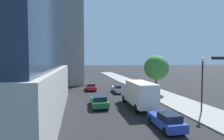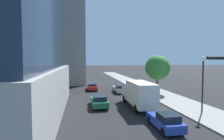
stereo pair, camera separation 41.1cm
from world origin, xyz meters
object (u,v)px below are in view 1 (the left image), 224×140
at_px(car_blue, 166,121).
at_px(street_tree, 156,68).
at_px(car_silver, 118,89).
at_px(street_lamp, 202,76).
at_px(car_green, 99,101).
at_px(construction_building, 51,17).
at_px(car_red, 91,87).
at_px(box_truck, 138,93).

bearing_deg(car_blue, street_tree, 67.66).
xyz_separation_m(street_tree, car_silver, (-6.15, 2.50, -3.87)).
relative_size(street_lamp, car_green, 1.31).
relative_size(construction_building, car_silver, 8.46).
xyz_separation_m(street_lamp, car_blue, (-6.16, -3.49, -3.36)).
xyz_separation_m(construction_building, car_silver, (13.61, -16.88, -16.23)).
xyz_separation_m(street_lamp, car_red, (-10.86, 17.50, -3.41)).
bearing_deg(car_silver, street_lamp, -66.21).
xyz_separation_m(construction_building, car_red, (8.91, -13.35, -16.24)).
relative_size(construction_building, street_tree, 5.74).
xyz_separation_m(car_red, box_truck, (4.70, -13.94, 1.14)).
relative_size(street_lamp, box_truck, 0.79).
bearing_deg(street_tree, car_blue, -112.34).
bearing_deg(car_blue, street_lamp, 29.56).
height_order(street_tree, car_blue, street_tree).
distance_m(street_lamp, car_blue, 7.84).
relative_size(street_tree, car_silver, 1.47).
xyz_separation_m(street_tree, car_green, (-10.85, -6.59, -3.84)).
xyz_separation_m(street_lamp, car_silver, (-6.16, 13.97, -3.40)).
relative_size(car_silver, car_blue, 1.09).
height_order(street_lamp, box_truck, street_lamp).
distance_m(car_green, car_blue, 9.60).
height_order(construction_building, box_truck, construction_building).
distance_m(car_green, car_red, 12.62).
bearing_deg(car_blue, car_red, 102.62).
distance_m(construction_building, car_silver, 27.09).
height_order(street_lamp, street_tree, street_tree).
bearing_deg(construction_building, street_tree, -44.43).
bearing_deg(box_truck, car_silver, 90.00).
distance_m(street_tree, car_green, 13.27).
bearing_deg(box_truck, street_lamp, -30.03).
xyz_separation_m(car_green, car_silver, (4.70, 9.09, -0.03)).
bearing_deg(car_silver, street_tree, -22.09).
distance_m(construction_building, car_red, 22.84).
distance_m(car_red, box_truck, 14.76).
height_order(car_silver, car_red, car_silver).
bearing_deg(street_lamp, car_silver, 113.79).
bearing_deg(construction_building, car_green, -71.06).
bearing_deg(box_truck, car_red, 108.63).
bearing_deg(box_truck, car_blue, -90.00).
bearing_deg(street_lamp, car_green, 155.78).
distance_m(street_lamp, box_truck, 7.47).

